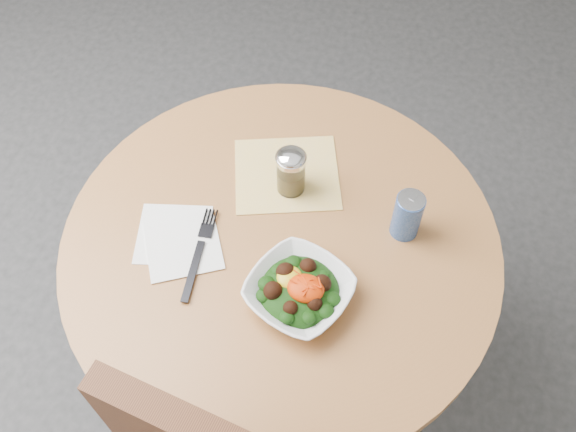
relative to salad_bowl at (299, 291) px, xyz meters
name	(u,v)px	position (x,y,z in m)	size (l,w,h in m)	color
ground	(283,372)	(-0.07, 0.12, -0.78)	(6.00, 6.00, 0.00)	#2C2C2F
table	(281,286)	(-0.07, 0.12, -0.22)	(0.90, 0.90, 0.75)	black
cloth_napkin	(287,174)	(-0.10, 0.29, -0.03)	(0.22, 0.21, 0.00)	#E6A30C
paper_napkins	(178,240)	(-0.27, 0.07, -0.02)	(0.21, 0.21, 0.00)	white
salad_bowl	(299,291)	(0.00, 0.00, 0.00)	(0.25, 0.25, 0.07)	white
fork	(200,251)	(-0.22, 0.05, -0.02)	(0.03, 0.22, 0.00)	black
spice_shaker	(291,171)	(-0.08, 0.25, 0.03)	(0.06, 0.06, 0.12)	silver
beverage_can	(407,215)	(0.17, 0.20, 0.03)	(0.06, 0.06, 0.11)	navy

